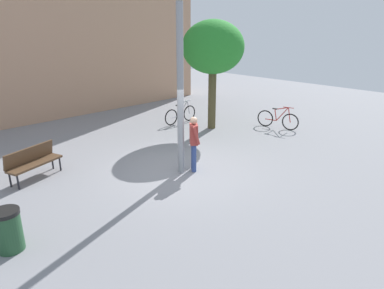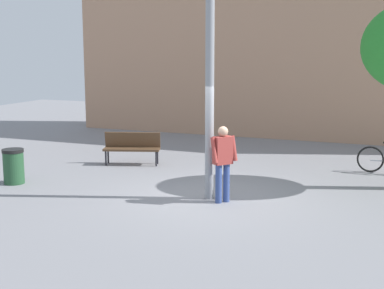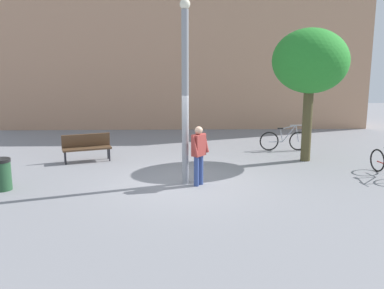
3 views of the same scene
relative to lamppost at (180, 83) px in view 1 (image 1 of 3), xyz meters
The scene contains 9 objects.
ground_plane 2.66m from the lamppost, 97.33° to the left, with size 36.00×36.00×0.00m, color gray.
building_facade 9.60m from the lamppost, 90.09° to the left, with size 17.09×2.00×8.64m, color tan.
lamppost is the anchor object (origin of this frame).
person_by_lamppost 1.74m from the lamppost, 24.02° to the right, with size 0.55×0.60×1.67m.
park_bench 4.72m from the lamppost, 141.49° to the left, with size 1.67×0.95×0.92m.
plaza_tree 4.87m from the lamppost, 32.03° to the left, with size 2.48×2.48×4.39m.
bicycle_red 6.50m from the lamppost, ahead, with size 0.45×1.78×0.97m.
bicycle_silver 5.96m from the lamppost, 47.82° to the left, with size 1.81×0.08×0.97m.
trash_bin 5.45m from the lamppost, behind, with size 0.53×0.53×0.86m.
Camera 1 is at (-6.43, -7.24, 4.21)m, focal length 32.58 mm.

